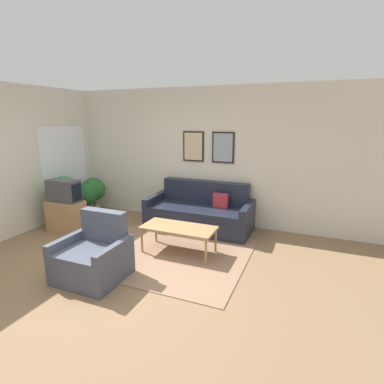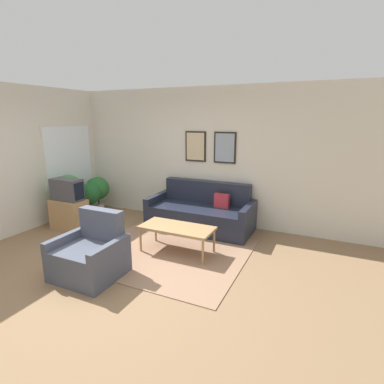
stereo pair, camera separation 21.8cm
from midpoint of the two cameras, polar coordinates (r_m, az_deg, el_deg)
name	(u,v)px [view 2 (the right image)]	position (r m, az deg, el deg)	size (l,w,h in m)	color
ground_plane	(114,271)	(4.48, -13.16, -14.51)	(16.00, 16.00, 0.00)	#846647
area_rug	(168,252)	(4.91, -3.34, -11.44)	(2.45, 2.16, 0.01)	#937056
wall_back	(191,156)	(6.19, 0.89, 6.94)	(8.00, 0.09, 2.70)	beige
wall_left_window	(21,160)	(6.34, -28.89, 5.34)	(0.08, 8.00, 2.70)	beige
couch	(201,213)	(5.83, 2.84, -4.06)	(2.00, 0.90, 0.89)	#1E2333
coffee_table	(177,229)	(4.77, -1.56, -7.02)	(1.17, 0.54, 0.44)	#A87F51
tv_stand	(69,214)	(6.23, -21.39, -4.00)	(0.66, 0.41, 0.58)	#A87F51
tv	(67,190)	(6.11, -21.78, 0.43)	(0.63, 0.28, 0.41)	#424247
armchair	(91,255)	(4.35, -17.34, -11.47)	(0.85, 0.76, 0.87)	#474C5B
potted_plant_tall	(68,192)	(6.56, -21.60, 0.02)	(0.59, 0.59, 0.99)	beige
potted_plant_by_window	(98,190)	(7.07, -16.69, 0.45)	(0.52, 0.52, 0.82)	beige
potted_plant_small	(90,197)	(6.72, -17.98, -0.86)	(0.45, 0.45, 0.76)	#383D42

